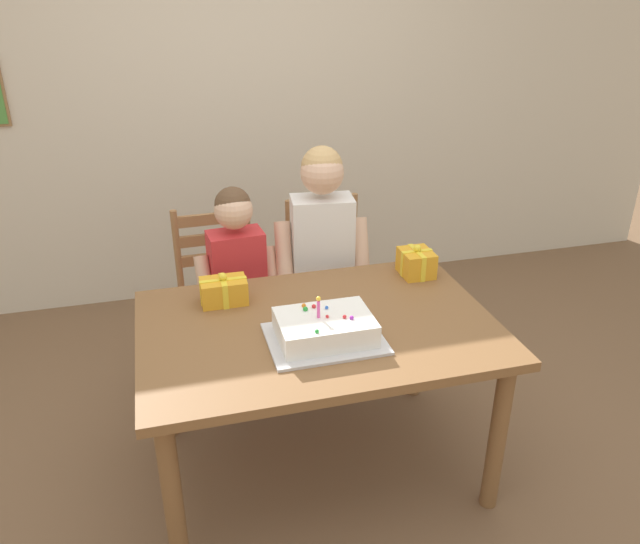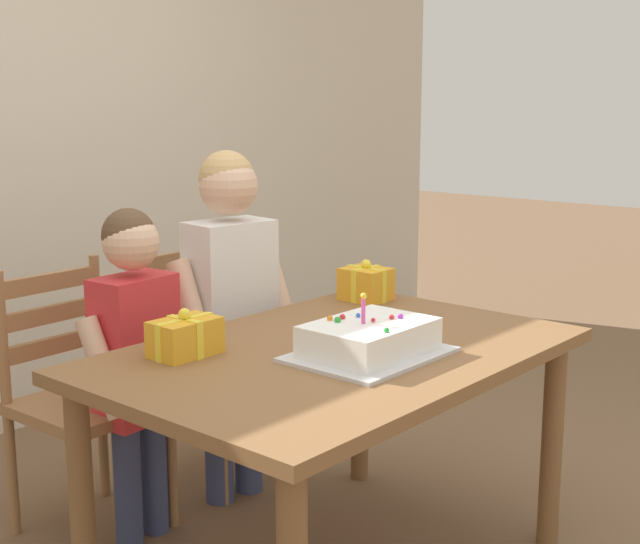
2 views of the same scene
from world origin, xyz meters
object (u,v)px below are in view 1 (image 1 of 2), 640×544
Objects in this scene: birthday_cake at (325,329)px; child_younger at (238,275)px; child_older at (322,247)px; gift_box_beside_cake at (416,263)px; chair_right at (330,283)px; chair_left at (220,296)px; gift_box_red_large at (224,291)px; dining_table at (318,344)px.

child_younger is at bearing 106.01° from birthday_cake.
gift_box_beside_cake is at bearing -42.58° from child_older.
chair_right reaches higher than gift_box_beside_cake.
child_older is (0.50, -0.22, 0.32)m from chair_left.
gift_box_red_large is at bearing -177.32° from gift_box_beside_cake.
dining_table is at bearing -70.73° from chair_left.
birthday_cake reaches higher than gift_box_beside_cake.
chair_left reaches higher than gift_box_beside_cake.
child_older reaches higher than child_younger.
birthday_cake is (-0.01, -0.13, 0.14)m from dining_table.
birthday_cake is 0.48× the size of chair_left.
gift_box_beside_cake is at bearing -32.44° from chair_left.
child_younger reaches higher than gift_box_beside_cake.
child_older is (0.20, 0.66, 0.14)m from dining_table.
gift_box_beside_cake reaches higher than dining_table.
dining_table is 0.70m from child_younger.
dining_table is 0.94m from chair_right.
chair_right is at bearing 70.93° from dining_table.
gift_box_red_large is 0.90m from gift_box_beside_cake.
gift_box_red_large is at bearing 140.43° from dining_table.
dining_table is 0.70m from child_older.
gift_box_red_large is 0.41m from child_younger.
birthday_cake is at bearing -73.99° from child_younger.
chair_left is 1.00× the size of chair_right.
chair_left is at bearing 109.27° from dining_table.
birthday_cake is 0.81m from child_older.
chair_right is at bearing 22.05° from child_younger.
birthday_cake is at bearing -107.13° from chair_right.
birthday_cake is at bearing -73.40° from chair_left.
gift_box_beside_cake is 0.87m from child_younger.
gift_box_red_large is 0.18× the size of child_younger.
child_younger reaches higher than chair_right.
gift_box_red_large is (-0.34, 0.28, 0.15)m from dining_table.
child_younger is at bearing 74.02° from gift_box_red_large.
gift_box_beside_cake is 0.69m from chair_right.
birthday_cake is at bearing -93.03° from dining_table.
child_younger is (-0.23, 0.79, -0.11)m from birthday_cake.
child_older is at bearing -115.75° from chair_right.
gift_box_beside_cake is at bearing 29.95° from dining_table.
chair_right is at bearing 64.25° from child_older.
chair_left is (-0.31, 0.87, -0.18)m from dining_table.
birthday_cake is 2.60× the size of gift_box_beside_cake.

